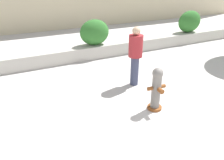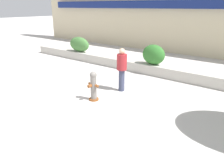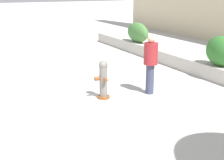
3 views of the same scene
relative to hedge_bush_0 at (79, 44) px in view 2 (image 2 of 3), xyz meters
The scene contains 6 objects.
ground_plane 8.04m from the hedge_bush_0, 48.69° to the right, with size 120.00×120.00×0.00m, color #BCB7B2.
planter_wall_low 5.32m from the hedge_bush_0, ahead, with size 18.00×0.70×0.50m, color #B7B2A8.
hedge_bush_0 is the anchor object (origin of this frame).
hedge_bush_1 5.22m from the hedge_bush_0, ahead, with size 1.17×0.70×0.98m, color #2D6B28.
fire_hydrant 6.59m from the hedge_bush_0, 39.63° to the right, with size 0.48×0.44×1.08m.
pedestrian 6.02m from the hedge_bush_0, 27.89° to the right, with size 0.50×0.50×1.73m.
Camera 2 is at (4.83, -3.54, 3.26)m, focal length 35.00 mm.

